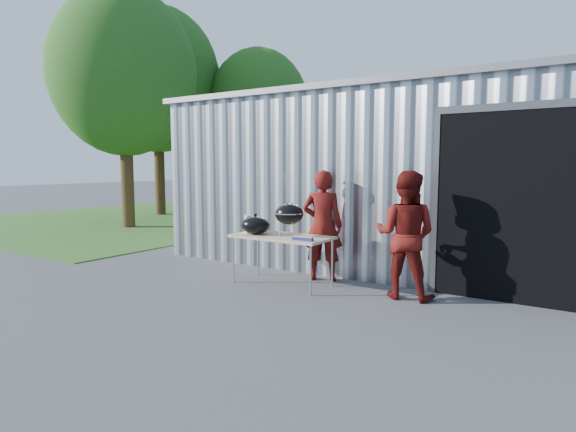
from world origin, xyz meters
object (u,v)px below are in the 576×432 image
Objects in this scene: kettle_grill at (289,208)px; person_bystander at (405,235)px; person_cook at (323,226)px; folding_table at (282,238)px.

kettle_grill is 1.73m from person_bystander.
person_cook is 1.00× the size of person_bystander.
folding_table is at bearing 36.31° from person_cook.
kettle_grill is 0.54× the size of person_bystander.
person_bystander is (1.43, -0.26, 0.00)m from person_cook.
person_cook is 1.45m from person_bystander.
person_cook and person_bystander have the same top height.
folding_table is at bearing 5.36° from person_bystander.
folding_table is 1.61× the size of kettle_grill.
person_cook reaches higher than kettle_grill.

